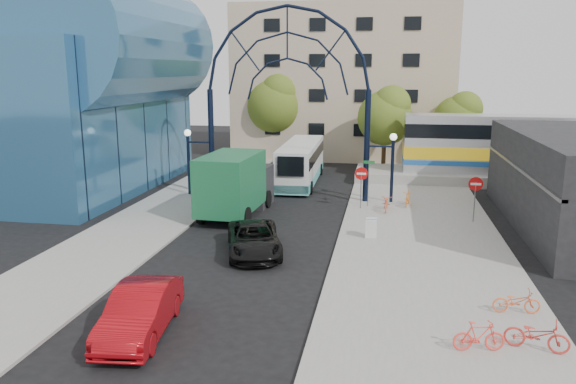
% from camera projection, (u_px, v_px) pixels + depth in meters
% --- Properties ---
extents(ground, '(120.00, 120.00, 0.00)m').
position_uv_depth(ground, '(227.00, 276.00, 22.82)').
color(ground, black).
rests_on(ground, ground).
extents(sidewalk_east, '(8.00, 56.00, 0.12)m').
position_uv_depth(sidewalk_east, '(423.00, 255.00, 25.30)').
color(sidewalk_east, gray).
rests_on(sidewalk_east, ground).
extents(plaza_west, '(5.00, 50.00, 0.12)m').
position_uv_depth(plaza_west, '(140.00, 227.00, 29.68)').
color(plaza_west, gray).
rests_on(plaza_west, ground).
extents(gateway_arch, '(13.64, 0.44, 12.10)m').
position_uv_depth(gateway_arch, '(287.00, 64.00, 34.46)').
color(gateway_arch, black).
rests_on(gateway_arch, ground).
extents(stop_sign, '(0.80, 0.07, 2.50)m').
position_uv_depth(stop_sign, '(361.00, 177.00, 33.13)').
color(stop_sign, slate).
rests_on(stop_sign, sidewalk_east).
extents(do_not_enter_sign, '(0.76, 0.07, 2.48)m').
position_uv_depth(do_not_enter_sign, '(475.00, 188.00, 30.16)').
color(do_not_enter_sign, slate).
rests_on(do_not_enter_sign, sidewalk_east).
extents(street_name_sign, '(0.70, 0.70, 2.80)m').
position_uv_depth(street_name_sign, '(369.00, 174.00, 33.61)').
color(street_name_sign, slate).
rests_on(street_name_sign, sidewalk_east).
extents(sandwich_board, '(0.55, 0.61, 0.99)m').
position_uv_depth(sandwich_board, '(371.00, 226.00, 27.46)').
color(sandwich_board, white).
rests_on(sandwich_board, sidewalk_east).
extents(transit_hall, '(16.50, 18.00, 14.50)m').
position_uv_depth(transit_hall, '(70.00, 92.00, 38.41)').
color(transit_hall, '#2B5C85').
rests_on(transit_hall, ground).
extents(commercial_block_east, '(6.00, 16.00, 5.00)m').
position_uv_depth(commercial_block_east, '(576.00, 182.00, 29.20)').
color(commercial_block_east, black).
rests_on(commercial_block_east, ground).
extents(apartment_block, '(20.00, 12.10, 14.00)m').
position_uv_depth(apartment_block, '(345.00, 82.00, 54.63)').
color(apartment_block, '#C8AC8B').
rests_on(apartment_block, ground).
extents(tree_north_a, '(4.48, 4.48, 7.00)m').
position_uv_depth(tree_north_a, '(387.00, 115.00, 45.74)').
color(tree_north_a, '#382314').
rests_on(tree_north_a, ground).
extents(tree_north_b, '(5.12, 5.12, 8.00)m').
position_uv_depth(tree_north_b, '(276.00, 103.00, 51.14)').
color(tree_north_b, '#382314').
rests_on(tree_north_b, ground).
extents(tree_north_c, '(4.16, 4.16, 6.50)m').
position_uv_depth(tree_north_c, '(459.00, 118.00, 46.72)').
color(tree_north_c, '#382314').
rests_on(tree_north_c, ground).
extents(city_bus, '(2.75, 10.79, 2.94)m').
position_uv_depth(city_bus, '(301.00, 162.00, 41.48)').
color(city_bus, silver).
rests_on(city_bus, ground).
extents(green_truck, '(3.12, 7.37, 3.66)m').
position_uv_depth(green_truck, '(236.00, 184.00, 32.13)').
color(green_truck, black).
rests_on(green_truck, ground).
extents(black_suv, '(3.64, 5.47, 1.39)m').
position_uv_depth(black_suv, '(254.00, 239.00, 25.49)').
color(black_suv, black).
rests_on(black_suv, ground).
extents(red_sedan, '(2.17, 4.87, 1.55)m').
position_uv_depth(red_sedan, '(140.00, 311.00, 17.69)').
color(red_sedan, maroon).
rests_on(red_sedan, ground).
extents(bike_near_a, '(0.66, 1.83, 0.95)m').
position_uv_depth(bike_near_a, '(386.00, 203.00, 32.85)').
color(bike_near_a, '#EF572F').
rests_on(bike_near_a, sidewalk_east).
extents(bike_near_b, '(0.73, 1.64, 0.95)m').
position_uv_depth(bike_near_b, '(408.00, 198.00, 34.07)').
color(bike_near_b, orange).
rests_on(bike_near_b, sidewalk_east).
extents(bike_far_a, '(1.62, 0.66, 0.83)m').
position_uv_depth(bike_far_a, '(517.00, 301.00, 19.03)').
color(bike_far_a, orange).
rests_on(bike_far_a, sidewalk_east).
extents(bike_far_b, '(1.59, 0.70, 0.93)m').
position_uv_depth(bike_far_b, '(479.00, 336.00, 16.45)').
color(bike_far_b, '#FC4032').
rests_on(bike_far_b, sidewalk_east).
extents(bike_far_c, '(1.92, 1.05, 0.96)m').
position_uv_depth(bike_far_c, '(537.00, 335.00, 16.50)').
color(bike_far_c, red).
rests_on(bike_far_c, sidewalk_east).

